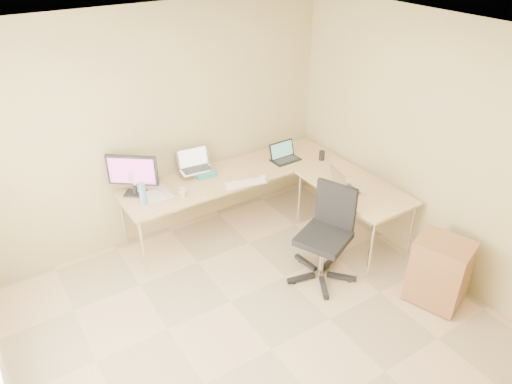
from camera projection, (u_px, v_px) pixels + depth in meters
floor at (271, 349)px, 4.20m from camera, size 4.50×4.50×0.00m
ceiling at (278, 54)px, 2.88m from camera, size 4.50×4.50×0.00m
wall_back at (156, 129)px, 5.17m from camera, size 4.50×0.00×4.50m
wall_right at (455, 160)px, 4.52m from camera, size 0.00×4.50×4.50m
desk_main at (234, 200)px, 5.69m from camera, size 2.65×0.70×0.73m
desk_return at (352, 214)px, 5.43m from camera, size 0.70×1.30×0.73m
monitor at (133, 175)px, 4.98m from camera, size 0.53×0.47×0.46m
book_stack at (203, 171)px, 5.50m from camera, size 0.26×0.34×0.05m
laptop_center at (196, 161)px, 5.39m from camera, size 0.40×0.33×0.24m
laptop_black at (286, 152)px, 5.73m from camera, size 0.35×0.27×0.22m
keyboard at (246, 183)px, 5.28m from camera, size 0.48×0.24×0.02m
mouse at (263, 177)px, 5.38m from camera, size 0.11×0.07×0.04m
mug at (183, 193)px, 5.02m from camera, size 0.12×0.12×0.09m
cd_stack at (204, 193)px, 5.10m from camera, size 0.12×0.12×0.03m
water_bottle at (143, 194)px, 4.86m from camera, size 0.09×0.09×0.25m
papers at (158, 193)px, 5.11m from camera, size 0.24×0.34×0.01m
white_box at (153, 196)px, 5.00m from camera, size 0.21×0.17×0.07m
desk_fan at (138, 179)px, 5.08m from camera, size 0.25×0.25×0.30m
black_cup at (322, 156)px, 5.76m from camera, size 0.08×0.08×0.12m
laptop_return at (348, 182)px, 5.08m from camera, size 0.40×0.33×0.24m
office_chair at (323, 238)px, 4.80m from camera, size 0.81×0.81×1.03m
cabinet at (439, 271)px, 4.57m from camera, size 0.53×0.59×0.69m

